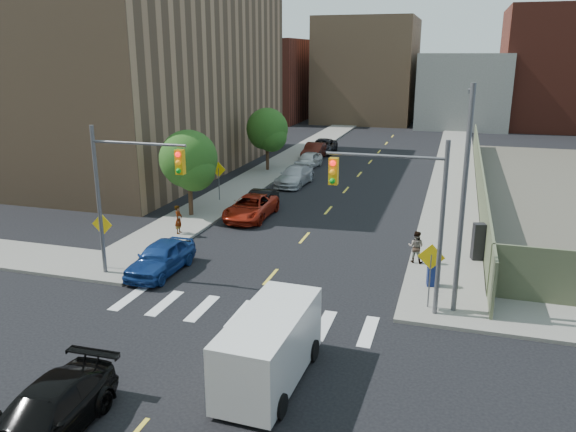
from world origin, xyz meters
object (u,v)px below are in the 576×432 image
Objects in this scene: parked_car_black at (260,202)px; parked_car_maroon at (314,151)px; black_sedan at (44,416)px; mailbox at (433,272)px; cargo_van at (271,344)px; pedestrian_west at (179,219)px; pedestrian_east at (416,247)px; parked_car_white at (308,160)px; parked_car_silver at (295,176)px; parked_car_red at (251,207)px; parked_car_blue at (161,258)px; payphone at (478,241)px; parked_car_grey at (323,146)px.

parked_car_maroon reaches higher than parked_car_black.
mailbox reaches higher than black_sedan.
pedestrian_west is at bearing 130.13° from cargo_van.
parked_car_black is 2.63× the size of pedestrian_east.
parked_car_maroon is 0.97× the size of black_sedan.
parked_car_white is 21.26m from pedestrian_west.
pedestrian_east reaches higher than black_sedan.
pedestrian_west is at bearing -97.09° from parked_car_silver.
mailbox is at bearing -67.39° from parked_car_maroon.
parked_car_red is 14.01m from mailbox.
cargo_van is 12.04m from pedestrian_east.
parked_car_silver is at bearing 92.21° from black_sedan.
payphone reaches higher than parked_car_blue.
parked_car_red is 0.98× the size of parked_car_grey.
parked_car_blue is at bearing -91.79° from parked_car_grey.
parked_car_grey is 32.18m from pedestrian_east.
parked_car_silver is at bearing 87.82° from parked_car_blue.
parked_car_grey is at bearing -59.74° from pedestrian_east.
black_sedan is at bearing -171.69° from pedestrian_west.
parked_car_silver is at bearing 118.28° from payphone.
parked_car_maroon is at bearing 101.51° from parked_car_white.
parked_car_silver is at bearing 88.08° from parked_car_black.
parked_car_grey is 1.05× the size of black_sedan.
black_sedan is 17.53m from pedestrian_west.
black_sedan is at bearing -136.48° from mailbox.
pedestrian_east is (-2.90, -1.31, -0.13)m from payphone.
parked_car_black is at bearing 93.55° from black_sedan.
payphone is (13.40, -5.53, 0.39)m from parked_car_black.
parked_car_red is at bearing -93.34° from parked_car_black.
payphone is at bearing -41.80° from parked_car_silver.
parked_car_red is 14.01m from payphone.
pedestrian_east is (11.41, 4.51, 0.18)m from parked_car_blue.
parked_car_black is (0.91, 11.35, -0.07)m from parked_car_blue.
parked_car_silver is 27.38m from cargo_van.
pedestrian_east is (11.80, -29.94, 0.22)m from parked_car_grey.
parked_car_blue is 26.47m from parked_car_white.
parked_car_silver is at bearing 111.69° from mailbox.
parked_car_black is 0.84× the size of black_sedan.
cargo_van is 3.21× the size of pedestrian_east.
parked_car_blue is 30.79m from parked_car_maroon.
parked_car_red is at bearing -17.79° from pedestrian_east.
pedestrian_west is at bearing -116.25° from parked_car_black.
parked_car_grey is 35.07m from mailbox.
parked_car_grey is at bearing 98.14° from parked_car_white.
parked_car_white is 0.85× the size of black_sedan.
pedestrian_west is at bearing -95.26° from parked_car_grey.
parked_car_maroon is 2.58× the size of payphone.
parked_car_blue is at bearing -168.59° from pedestrian_west.
cargo_van reaches higher than parked_car_red.
parked_car_white is 8.00m from parked_car_grey.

